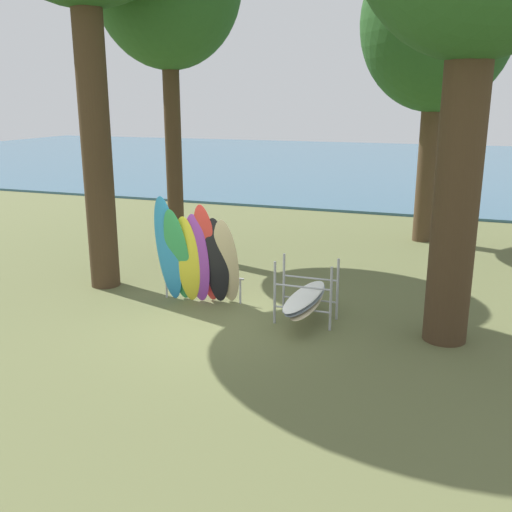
% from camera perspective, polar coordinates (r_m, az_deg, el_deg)
% --- Properties ---
extents(ground_plane, '(80.00, 80.00, 0.00)m').
position_cam_1_polar(ground_plane, '(11.41, -4.23, -6.61)').
color(ground_plane, '#60663D').
extents(lake_water, '(80.00, 36.00, 0.10)m').
position_cam_1_polar(lake_water, '(40.26, 13.49, 8.83)').
color(lake_water, '#38607A').
rests_on(lake_water, ground).
extents(tree_far_left_back, '(4.33, 4.33, 8.83)m').
position_cam_1_polar(tree_far_left_back, '(18.27, 17.44, 20.99)').
color(tree_far_left_back, '#4C3823').
rests_on(tree_far_left_back, ground).
extents(leaning_board_pile, '(1.83, 0.85, 2.35)m').
position_cam_1_polar(leaning_board_pile, '(12.16, -5.90, -0.13)').
color(leaning_board_pile, '#2D8ED1').
rests_on(leaning_board_pile, ground).
extents(board_storage_rack, '(1.15, 2.12, 1.25)m').
position_cam_1_polar(board_storage_rack, '(11.35, 4.93, -4.19)').
color(board_storage_rack, '#9EA0A5').
rests_on(board_storage_rack, ground).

